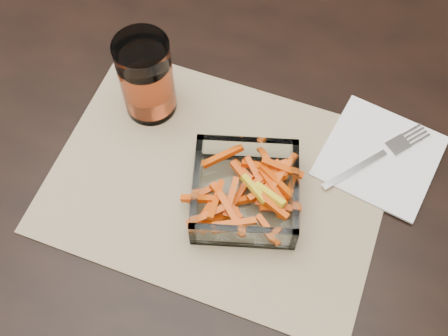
{
  "coord_description": "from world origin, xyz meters",
  "views": [
    {
      "loc": [
        0.28,
        -0.34,
        1.44
      ],
      "look_at": [
        0.16,
        -0.01,
        0.78
      ],
      "focal_mm": 45.0,
      "sensor_mm": 36.0,
      "label": 1
    }
  ],
  "objects_px": {
    "glass_bowl": "(245,193)",
    "tumbler": "(147,79)",
    "dining_table": "(128,169)",
    "fork": "(379,155)"
  },
  "relations": [
    {
      "from": "glass_bowl",
      "to": "tumbler",
      "type": "bearing_deg",
      "value": 150.0
    },
    {
      "from": "dining_table",
      "to": "tumbler",
      "type": "bearing_deg",
      "value": 73.01
    },
    {
      "from": "dining_table",
      "to": "tumbler",
      "type": "relative_size",
      "value": 12.01
    },
    {
      "from": "dining_table",
      "to": "glass_bowl",
      "type": "distance_m",
      "value": 0.23
    },
    {
      "from": "dining_table",
      "to": "tumbler",
      "type": "height_order",
      "value": "tumbler"
    },
    {
      "from": "tumbler",
      "to": "glass_bowl",
      "type": "bearing_deg",
      "value": -30.0
    },
    {
      "from": "dining_table",
      "to": "fork",
      "type": "distance_m",
      "value": 0.38
    },
    {
      "from": "glass_bowl",
      "to": "tumbler",
      "type": "relative_size",
      "value": 1.26
    },
    {
      "from": "tumbler",
      "to": "fork",
      "type": "height_order",
      "value": "tumbler"
    },
    {
      "from": "glass_bowl",
      "to": "fork",
      "type": "xyz_separation_m",
      "value": [
        0.16,
        0.12,
        -0.02
      ]
    }
  ]
}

